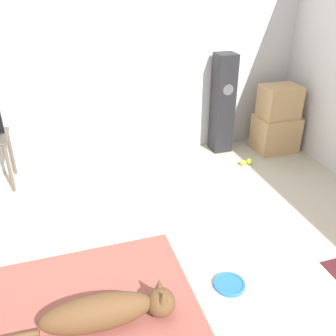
{
  "coord_description": "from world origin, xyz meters",
  "views": [
    {
      "loc": [
        -0.22,
        -1.88,
        1.99
      ],
      "look_at": [
        0.63,
        0.83,
        0.45
      ],
      "focal_mm": 40.0,
      "sensor_mm": 36.0,
      "label": 1
    }
  ],
  "objects_px": {
    "tennis_ball_near_speaker": "(249,161)",
    "dog": "(108,311)",
    "tennis_ball_by_boxes": "(243,163)",
    "cardboard_box_upper": "(280,102)",
    "floor_speaker": "(223,104)",
    "cardboard_box_lower": "(275,133)",
    "frisbee": "(229,284)"
  },
  "relations": [
    {
      "from": "frisbee",
      "to": "floor_speaker",
      "type": "height_order",
      "value": "floor_speaker"
    },
    {
      "from": "frisbee",
      "to": "floor_speaker",
      "type": "xyz_separation_m",
      "value": [
        0.86,
        2.07,
        0.56
      ]
    },
    {
      "from": "dog",
      "to": "floor_speaker",
      "type": "height_order",
      "value": "floor_speaker"
    },
    {
      "from": "dog",
      "to": "cardboard_box_lower",
      "type": "xyz_separation_m",
      "value": [
        2.35,
        1.95,
        0.08
      ]
    },
    {
      "from": "frisbee",
      "to": "cardboard_box_lower",
      "type": "relative_size",
      "value": 0.47
    },
    {
      "from": "frisbee",
      "to": "tennis_ball_near_speaker",
      "type": "bearing_deg",
      "value": 57.54
    },
    {
      "from": "dog",
      "to": "cardboard_box_upper",
      "type": "bearing_deg",
      "value": 39.62
    },
    {
      "from": "dog",
      "to": "cardboard_box_upper",
      "type": "distance_m",
      "value": 3.09
    },
    {
      "from": "frisbee",
      "to": "cardboard_box_lower",
      "type": "distance_m",
      "value": 2.4
    },
    {
      "from": "tennis_ball_near_speaker",
      "to": "dog",
      "type": "bearing_deg",
      "value": -138.23
    },
    {
      "from": "dog",
      "to": "cardboard_box_lower",
      "type": "bearing_deg",
      "value": 39.58
    },
    {
      "from": "dog",
      "to": "frisbee",
      "type": "xyz_separation_m",
      "value": [
        0.86,
        0.08,
        -0.12
      ]
    },
    {
      "from": "tennis_ball_by_boxes",
      "to": "tennis_ball_near_speaker",
      "type": "bearing_deg",
      "value": 8.28
    },
    {
      "from": "cardboard_box_lower",
      "to": "floor_speaker",
      "type": "bearing_deg",
      "value": 162.12
    },
    {
      "from": "tennis_ball_by_boxes",
      "to": "tennis_ball_near_speaker",
      "type": "height_order",
      "value": "same"
    },
    {
      "from": "cardboard_box_upper",
      "to": "frisbee",
      "type": "bearing_deg",
      "value": -128.5
    },
    {
      "from": "cardboard_box_lower",
      "to": "tennis_ball_near_speaker",
      "type": "relative_size",
      "value": 7.37
    },
    {
      "from": "tennis_ball_near_speaker",
      "to": "cardboard_box_lower",
      "type": "bearing_deg",
      "value": 29.22
    },
    {
      "from": "cardboard_box_upper",
      "to": "floor_speaker",
      "type": "relative_size",
      "value": 0.37
    },
    {
      "from": "cardboard_box_lower",
      "to": "tennis_ball_near_speaker",
      "type": "bearing_deg",
      "value": -150.78
    },
    {
      "from": "cardboard_box_upper",
      "to": "floor_speaker",
      "type": "xyz_separation_m",
      "value": [
        -0.62,
        0.2,
        -0.03
      ]
    },
    {
      "from": "frisbee",
      "to": "floor_speaker",
      "type": "bearing_deg",
      "value": 67.36
    },
    {
      "from": "cardboard_box_lower",
      "to": "tennis_ball_by_boxes",
      "type": "xyz_separation_m",
      "value": [
        -0.55,
        -0.27,
        -0.18
      ]
    },
    {
      "from": "tennis_ball_near_speaker",
      "to": "cardboard_box_upper",
      "type": "bearing_deg",
      "value": 29.35
    },
    {
      "from": "tennis_ball_by_boxes",
      "to": "cardboard_box_upper",
      "type": "bearing_deg",
      "value": 26.5
    },
    {
      "from": "frisbee",
      "to": "tennis_ball_by_boxes",
      "type": "bearing_deg",
      "value": 59.52
    },
    {
      "from": "floor_speaker",
      "to": "tennis_ball_by_boxes",
      "type": "bearing_deg",
      "value": -81.14
    },
    {
      "from": "dog",
      "to": "cardboard_box_upper",
      "type": "height_order",
      "value": "cardboard_box_upper"
    },
    {
      "from": "cardboard_box_lower",
      "to": "tennis_ball_by_boxes",
      "type": "bearing_deg",
      "value": -153.58
    },
    {
      "from": "tennis_ball_near_speaker",
      "to": "tennis_ball_by_boxes",
      "type": "bearing_deg",
      "value": -171.72
    },
    {
      "from": "dog",
      "to": "tennis_ball_by_boxes",
      "type": "relative_size",
      "value": 16.11
    },
    {
      "from": "dog",
      "to": "floor_speaker",
      "type": "xyz_separation_m",
      "value": [
        1.73,
        2.15,
        0.45
      ]
    }
  ]
}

